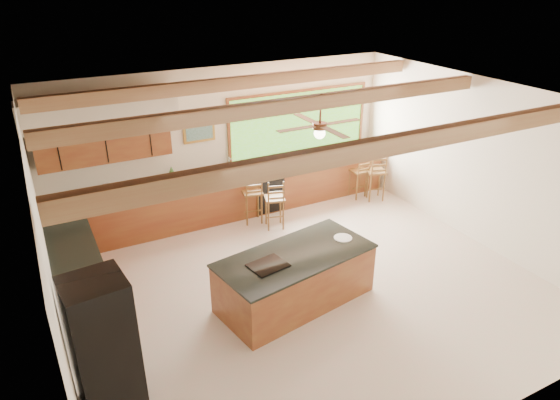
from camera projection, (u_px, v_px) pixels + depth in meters
ground at (305, 285)px, 8.11m from camera, size 7.20×7.20×0.00m
room_shell at (277, 146)px, 7.62m from camera, size 7.27×6.54×3.02m
counter_run at (203, 209)px, 9.59m from camera, size 7.12×3.10×1.27m
island at (295, 278)px, 7.57m from camera, size 2.53×1.51×0.85m
refrigerator at (103, 345)px, 5.60m from camera, size 0.73×0.71×1.70m
bar_stool_a at (276, 200)px, 9.64m from camera, size 0.46×0.46×1.03m
bar_stool_b at (253, 194)px, 9.84m from camera, size 0.45×0.45×1.07m
bar_stool_c at (378, 173)px, 10.82m from camera, size 0.50×0.50×1.09m
bar_stool_d at (361, 172)px, 10.95m from camera, size 0.38×0.38×1.04m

